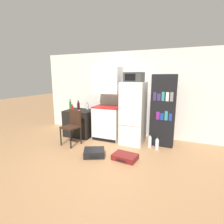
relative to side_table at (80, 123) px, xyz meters
name	(u,v)px	position (x,y,z in m)	size (l,w,h in m)	color
ground_plane	(105,161)	(1.40, -1.26, -0.39)	(24.00, 24.00, 0.00)	#A3754C
wall_back	(139,94)	(1.60, 0.74, 0.86)	(6.40, 0.10, 2.50)	silver
side_table	(80,123)	(0.00, 0.00, 0.00)	(0.82, 0.68, 0.78)	black
kitchen_hutch	(107,107)	(0.88, 0.07, 0.54)	(0.77, 0.56, 2.02)	white
refrigerator	(133,113)	(1.65, 0.02, 0.43)	(0.59, 0.67, 1.63)	silver
microwave	(134,77)	(1.65, 0.02, 1.36)	(0.46, 0.42, 0.24)	#333333
bookshelf	(163,111)	(2.39, 0.17, 0.52)	(0.59, 0.35, 1.83)	black
bottle_wine_dark	(78,106)	(-0.01, -0.05, 0.52)	(0.07, 0.07, 0.30)	black
bottle_clear_short	(87,106)	(0.12, 0.24, 0.47)	(0.08, 0.08, 0.20)	silver
bottle_ketchup_red	(72,109)	(-0.08, -0.26, 0.48)	(0.08, 0.08, 0.20)	#AD1914
bottle_green_tall	(70,105)	(-0.35, 0.03, 0.52)	(0.06, 0.06, 0.31)	#1E6028
bottle_amber_beer	(79,105)	(-0.22, 0.29, 0.48)	(0.06, 0.06, 0.21)	brown
bowl	(78,111)	(0.08, -0.22, 0.41)	(0.14, 0.14, 0.04)	silver
chair	(73,124)	(0.21, -0.67, 0.16)	(0.47, 0.47, 0.91)	black
suitcase_large_flat	(94,153)	(1.08, -1.12, -0.31)	(0.58, 0.54, 0.16)	black
suitcase_small_flat	(125,157)	(1.77, -1.00, -0.33)	(0.55, 0.43, 0.12)	maroon
water_bottle_front	(157,144)	(2.33, -0.20, -0.25)	(0.09, 0.09, 0.33)	silver
water_bottle_middle	(150,142)	(2.14, -0.12, -0.25)	(0.09, 0.09, 0.35)	silver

